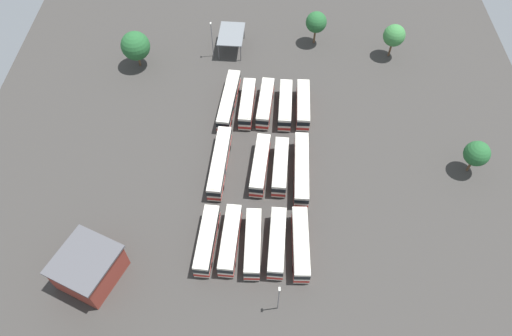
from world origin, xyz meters
name	(u,v)px	position (x,y,z in m)	size (l,w,h in m)	color
ground_plane	(260,171)	(0.00, 0.00, 0.00)	(110.63, 110.63, 0.00)	#383533
bus_row0_slot0	(300,244)	(-15.73, -6.69, 1.89)	(12.17, 2.59, 3.59)	silver
bus_row0_slot1	(277,243)	(-15.58, -2.92, 1.89)	(11.65, 3.22, 3.59)	silver
bus_row0_slot2	(253,243)	(-15.80, 0.94, 1.89)	(11.43, 2.66, 3.59)	silver
bus_row0_slot3	(230,240)	(-15.22, 4.63, 1.89)	(11.80, 3.39, 3.59)	silver
bus_row0_slot4	(207,240)	(-15.35, 8.34, 1.89)	(11.71, 3.47, 3.59)	silver
bus_row1_slot0	(301,169)	(-0.81, -7.40, 1.89)	(14.85, 3.06, 3.59)	silver
bus_row1_slot1	(280,166)	(-0.26, -3.65, 1.89)	(11.47, 3.27, 3.59)	silver
bus_row1_slot2	(260,165)	(0.06, -0.02, 1.89)	(12.43, 3.78, 3.59)	silver
bus_row1_slot4	(220,163)	(0.37, 7.33, 1.89)	(14.91, 3.63, 3.59)	silver
bus_row2_slot0	(303,105)	(15.29, -8.37, 1.89)	(11.51, 2.91, 3.59)	silver
bus_row2_slot1	(285,105)	(15.20, -4.82, 1.89)	(11.58, 3.07, 3.59)	silver
bus_row2_slot2	(265,103)	(15.58, -0.84, 1.89)	(11.79, 3.68, 3.59)	silver
bus_row2_slot3	(247,103)	(15.42, 2.80, 1.89)	(11.69, 3.23, 3.59)	silver
bus_row2_slot4	(229,101)	(16.16, 6.51, 1.89)	(14.95, 4.16, 3.59)	silver
depot_building	(89,267)	(-20.87, 25.94, 2.92)	(11.74, 11.50, 5.80)	maroon
maintenance_shelter	(231,34)	(34.66, 6.89, 3.92)	(8.76, 5.97, 4.16)	slate
lamp_post_near_entrance	(279,298)	(-25.61, -3.00, 4.14)	(0.56, 0.28, 7.46)	slate
lamp_post_by_building	(212,38)	(32.07, 10.90, 4.79)	(0.56, 0.28, 8.75)	slate
tree_north_edge	(316,22)	(37.14, -11.91, 5.55)	(4.65, 4.65, 7.90)	brown
tree_west_edge	(394,36)	(32.87, -28.48, 5.50)	(4.74, 4.74, 7.89)	brown
tree_northwest	(477,154)	(1.00, -38.14, 4.85)	(4.55, 4.55, 7.15)	brown
tree_northeast	(135,46)	(28.61, 26.86, 5.30)	(6.15, 6.15, 8.39)	brown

